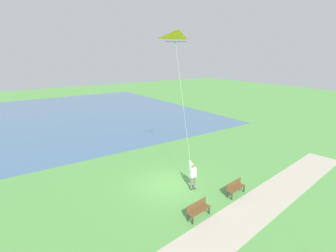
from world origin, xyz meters
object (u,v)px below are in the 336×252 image
at_px(person_kite_flyer, 193,174).
at_px(park_bench_near_walkway, 235,187).
at_px(flying_kite, 178,38).
at_px(park_bench_far_walkway, 198,209).

bearing_deg(person_kite_flyer, park_bench_near_walkway, -139.88).
distance_m(flying_kite, park_bench_near_walkway, 10.02).
xyz_separation_m(flying_kite, park_bench_near_walkway, (-4.26, -1.35, -8.97)).
bearing_deg(park_bench_far_walkway, park_bench_near_walkway, -82.28).
bearing_deg(park_bench_near_walkway, flying_kite, 17.60).
xyz_separation_m(flying_kite, park_bench_far_walkway, (-4.73, 2.12, -8.97)).
distance_m(person_kite_flyer, park_bench_near_walkway, 2.74).
height_order(person_kite_flyer, park_bench_far_walkway, person_kite_flyer).
distance_m(flying_kite, park_bench_far_walkway, 10.36).
relative_size(person_kite_flyer, park_bench_far_walkway, 1.18).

